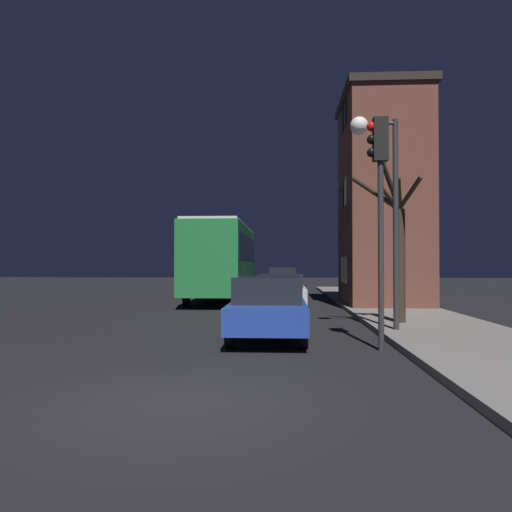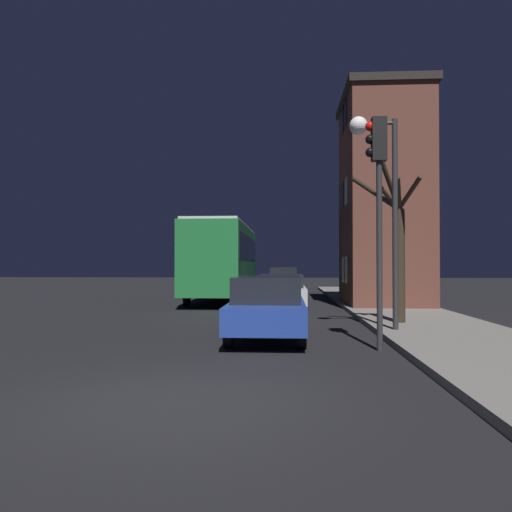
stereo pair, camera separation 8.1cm
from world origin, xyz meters
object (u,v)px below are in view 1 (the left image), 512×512
object	(u,v)px
traffic_light	(379,184)
car_mid_lane	(281,291)
bus	(223,256)
car_near_lane	(269,306)
car_far_lane	(282,280)
bare_tree	(397,245)
streetlamp	(378,174)

from	to	relation	value
traffic_light	car_mid_lane	size ratio (longest dim) A/B	1.08
traffic_light	bus	world-z (taller)	traffic_light
car_near_lane	car_far_lane	distance (m)	17.62
car_mid_lane	car_far_lane	size ratio (longest dim) A/B	1.06
bare_tree	traffic_light	bearing A→B (deg)	-107.78
bus	car_near_lane	xyz separation A→B (m)	(2.61, -12.37, -1.39)
bus	car_far_lane	xyz separation A→B (m)	(2.87, 5.25, -1.35)
traffic_light	car_mid_lane	xyz separation A→B (m)	(-2.08, 9.18, -2.69)
streetlamp	traffic_light	bearing A→B (deg)	-100.01
car_near_lane	bare_tree	bearing A→B (deg)	31.23
bare_tree	streetlamp	bearing A→B (deg)	-118.23
traffic_light	car_far_lane	xyz separation A→B (m)	(-2.07, 19.24, -2.60)
traffic_light	car_near_lane	distance (m)	3.88
car_mid_lane	car_far_lane	bearing A→B (deg)	89.95
car_mid_lane	car_near_lane	bearing A→B (deg)	-91.93
car_near_lane	car_far_lane	xyz separation A→B (m)	(0.26, 17.62, 0.05)
streetlamp	traffic_light	distance (m)	2.38
streetlamp	car_mid_lane	xyz separation A→B (m)	(-2.48, 6.92, -3.31)
bare_tree	car_far_lane	distance (m)	15.89
streetlamp	bus	size ratio (longest dim) A/B	0.49
car_far_lane	car_near_lane	bearing A→B (deg)	-90.86
traffic_light	car_mid_lane	bearing A→B (deg)	102.76
car_near_lane	car_far_lane	bearing A→B (deg)	89.14
streetlamp	car_far_lane	size ratio (longest dim) A/B	1.27
traffic_light	car_far_lane	size ratio (longest dim) A/B	1.14
streetlamp	traffic_light	world-z (taller)	streetlamp
car_near_lane	car_far_lane	size ratio (longest dim) A/B	1.09
streetlamp	car_mid_lane	bearing A→B (deg)	109.71
car_near_lane	car_mid_lane	bearing A→B (deg)	88.07
streetlamp	car_mid_lane	distance (m)	8.06
streetlamp	car_mid_lane	size ratio (longest dim) A/B	1.20
car_mid_lane	streetlamp	bearing A→B (deg)	-70.29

